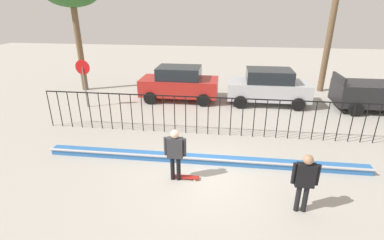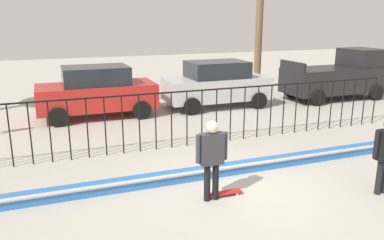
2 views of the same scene
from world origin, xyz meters
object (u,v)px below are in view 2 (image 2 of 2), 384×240
object	(u,v)px
parked_car_red	(97,91)
pickup_truck	(339,76)
skateboard	(224,193)
parked_car_silver	(217,84)
skateboarder	(212,153)

from	to	relation	value
parked_car_red	pickup_truck	xyz separation A→B (m)	(10.78, -0.48, 0.06)
skateboard	parked_car_silver	distance (m)	8.49
parked_car_red	pickup_truck	distance (m)	10.79
parked_car_silver	pickup_truck	xyz separation A→B (m)	(5.91, -0.42, 0.06)
skateboarder	parked_car_silver	world-z (taller)	parked_car_silver
parked_car_silver	pickup_truck	size ratio (longest dim) A/B	0.91
skateboarder	parked_car_silver	bearing A→B (deg)	61.33
parked_car_red	skateboard	bearing A→B (deg)	-75.62
skateboard	parked_car_silver	bearing A→B (deg)	62.74
parked_car_silver	pickup_truck	world-z (taller)	pickup_truck
skateboard	pickup_truck	bearing A→B (deg)	34.41
parked_car_red	parked_car_silver	distance (m)	4.87
skateboarder	parked_car_red	xyz separation A→B (m)	(-1.23, 7.89, -0.04)
parked_car_silver	skateboarder	bearing A→B (deg)	-116.86
parked_car_red	parked_car_silver	xyz separation A→B (m)	(4.87, -0.06, 0.00)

